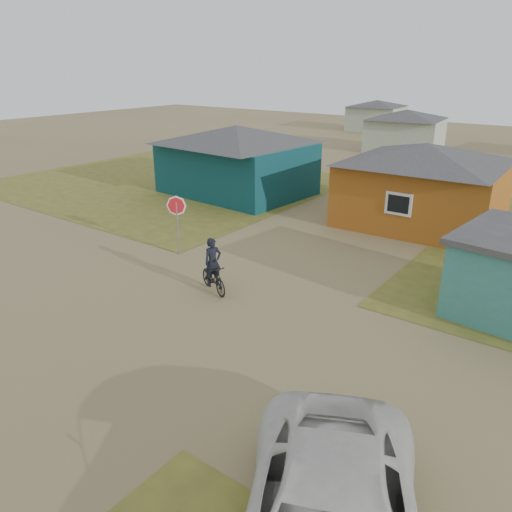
{
  "coord_description": "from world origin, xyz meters",
  "views": [
    {
      "loc": [
        9.99,
        -9.58,
        7.4
      ],
      "look_at": [
        0.69,
        3.0,
        1.3
      ],
      "focal_mm": 35.0,
      "sensor_mm": 36.0,
      "label": 1
    }
  ],
  "objects": [
    {
      "name": "ground",
      "position": [
        0.0,
        0.0,
        0.0
      ],
      "size": [
        120.0,
        120.0,
        0.0
      ],
      "primitive_type": "plane",
      "color": "olive"
    },
    {
      "name": "house_pale_west",
      "position": [
        -6.0,
        34.0,
        1.86
      ],
      "size": [
        7.04,
        6.15,
        3.6
      ],
      "color": "#A9B69C",
      "rests_on": "ground"
    },
    {
      "name": "stop_sign",
      "position": [
        -3.96,
        3.96,
        1.82
      ],
      "size": [
        0.81,
        0.15,
        2.48
      ],
      "color": "gray",
      "rests_on": "ground"
    },
    {
      "name": "cyclist",
      "position": [
        -0.47,
        2.11,
        0.7
      ],
      "size": [
        1.76,
        1.1,
        1.93
      ],
      "color": "black",
      "rests_on": "ground"
    },
    {
      "name": "house_pale_north",
      "position": [
        -14.0,
        46.0,
        1.75
      ],
      "size": [
        6.28,
        5.81,
        3.4
      ],
      "color": "#A9B69C",
      "rests_on": "ground"
    },
    {
      "name": "house_teal",
      "position": [
        -8.5,
        13.5,
        2.05
      ],
      "size": [
        8.93,
        7.08,
        4.0
      ],
      "color": "#0B363D",
      "rests_on": "ground"
    },
    {
      "name": "grass_nw",
      "position": [
        -14.0,
        13.0,
        0.01
      ],
      "size": [
        20.0,
        18.0,
        0.0
      ],
      "primitive_type": "cube",
      "color": "olive",
      "rests_on": "ground"
    },
    {
      "name": "house_yellow",
      "position": [
        2.5,
        14.0,
        2.0
      ],
      "size": [
        7.72,
        6.76,
        3.9
      ],
      "color": "#985217",
      "rests_on": "ground"
    }
  ]
}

